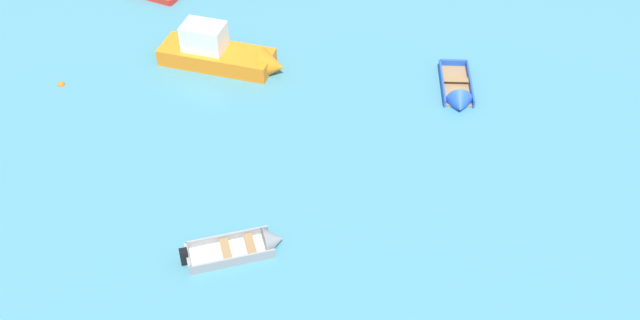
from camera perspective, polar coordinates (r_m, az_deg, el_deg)
motor_launch_orange_near_right at (r=33.97m, az=-7.31°, el=8.03°), size 5.84×4.00×2.28m
rowboat_grey_cluster_outer at (r=25.82m, az=-5.20°, el=-6.51°), size 3.56×1.44×1.06m
rowboat_blue_far_back at (r=32.43m, az=10.48°, el=4.76°), size 1.94×3.66×1.16m
mooring_buoy_central at (r=34.75m, az=-19.10°, el=5.44°), size 0.31×0.31×0.31m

